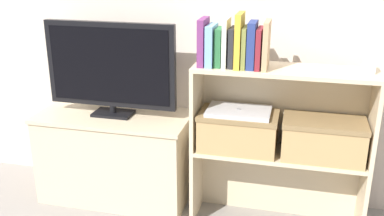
{
  "coord_description": "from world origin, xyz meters",
  "views": [
    {
      "loc": [
        0.53,
        -2.0,
        1.41
      ],
      "look_at": [
        0.0,
        0.13,
        0.62
      ],
      "focal_mm": 42.0,
      "sensor_mm": 36.0,
      "label": 1
    }
  ],
  "objects": [
    {
      "name": "tv_stand",
      "position": [
        -0.47,
        0.2,
        0.26
      ],
      "size": [
        0.87,
        0.42,
        0.52
      ],
      "color": "#CCB793",
      "rests_on": "ground_plane"
    },
    {
      "name": "book_tan",
      "position": [
        0.37,
        0.1,
        0.98
      ],
      "size": [
        0.02,
        0.16,
        0.23
      ],
      "color": "tan",
      "rests_on": "bookshelf_upper_tier"
    },
    {
      "name": "book_forest",
      "position": [
        0.14,
        0.1,
        0.96
      ],
      "size": [
        0.03,
        0.12,
        0.18
      ],
      "color": "#286638",
      "rests_on": "bookshelf_upper_tier"
    },
    {
      "name": "book_maroon",
      "position": [
        0.33,
        0.1,
        0.96
      ],
      "size": [
        0.02,
        0.15,
        0.19
      ],
      "color": "maroon",
      "rests_on": "bookshelf_upper_tier"
    },
    {
      "name": "book_mustard",
      "position": [
        0.24,
        0.1,
        0.99
      ],
      "size": [
        0.03,
        0.16,
        0.26
      ],
      "color": "gold",
      "rests_on": "bookshelf_upper_tier"
    },
    {
      "name": "storage_basket_left",
      "position": [
        0.25,
        0.12,
        0.53
      ],
      "size": [
        0.4,
        0.23,
        0.2
      ],
      "color": "tan",
      "rests_on": "bookshelf_lower_tier"
    },
    {
      "name": "bookshelf_lower_tier",
      "position": [
        0.46,
        0.18,
        0.27
      ],
      "size": [
        0.88,
        0.26,
        0.42
      ],
      "color": "#CCB793",
      "rests_on": "ground_plane"
    },
    {
      "name": "book_navy",
      "position": [
        0.3,
        0.1,
        0.98
      ],
      "size": [
        0.04,
        0.14,
        0.22
      ],
      "color": "navy",
      "rests_on": "bookshelf_upper_tier"
    },
    {
      "name": "bookshelf_upper_tier",
      "position": [
        0.46,
        0.18,
        0.7
      ],
      "size": [
        0.88,
        0.26,
        0.44
      ],
      "color": "#CCB793",
      "rests_on": "bookshelf_lower_tier"
    },
    {
      "name": "book_olive",
      "position": [
        0.27,
        0.1,
        0.96
      ],
      "size": [
        0.02,
        0.14,
        0.2
      ],
      "color": "olive",
      "rests_on": "bookshelf_upper_tier"
    },
    {
      "name": "book_plum",
      "position": [
        0.06,
        0.1,
        0.98
      ],
      "size": [
        0.03,
        0.15,
        0.23
      ],
      "color": "#6B2D66",
      "rests_on": "bookshelf_upper_tier"
    },
    {
      "name": "tv",
      "position": [
        -0.47,
        0.2,
        0.8
      ],
      "size": [
        0.74,
        0.14,
        0.52
      ],
      "color": "black",
      "rests_on": "tv_stand"
    },
    {
      "name": "book_charcoal",
      "position": [
        0.21,
        0.1,
        0.96
      ],
      "size": [
        0.03,
        0.13,
        0.19
      ],
      "color": "#232328",
      "rests_on": "bookshelf_upper_tier"
    },
    {
      "name": "book_ivory",
      "position": [
        0.18,
        0.1,
        0.98
      ],
      "size": [
        0.02,
        0.14,
        0.23
      ],
      "color": "silver",
      "rests_on": "bookshelf_upper_tier"
    },
    {
      "name": "book_skyblue",
      "position": [
        0.1,
        0.1,
        0.96
      ],
      "size": [
        0.04,
        0.16,
        0.2
      ],
      "color": "#709ECC",
      "rests_on": "bookshelf_upper_tier"
    },
    {
      "name": "storage_basket_right",
      "position": [
        0.67,
        0.12,
        0.53
      ],
      "size": [
        0.4,
        0.23,
        0.2
      ],
      "color": "tan",
      "rests_on": "bookshelf_lower_tier"
    },
    {
      "name": "baby_monitor",
      "position": [
        0.84,
        0.13,
        0.92
      ],
      "size": [
        0.05,
        0.04,
        0.13
      ],
      "color": "white",
      "rests_on": "bookshelf_upper_tier"
    },
    {
      "name": "laptop",
      "position": [
        0.25,
        0.12,
        0.63
      ],
      "size": [
        0.32,
        0.21,
        0.02
      ],
      "color": "#BCBCC1",
      "rests_on": "storage_basket_left"
    }
  ]
}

